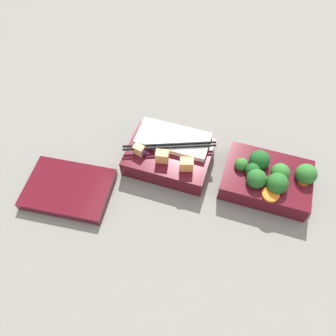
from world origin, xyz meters
TOP-DOWN VIEW (x-y plane):
  - ground_plane at (0.00, 0.00)m, footprint 3.00×3.00m
  - bento_tray_vegetable at (-0.11, -0.00)m, footprint 0.17×0.13m
  - bento_tray_rice at (0.10, -0.01)m, footprint 0.18×0.12m
  - bento_lid at (0.27, 0.13)m, footprint 0.18×0.14m

SIDE VIEW (x-z plane):
  - ground_plane at x=0.00m, z-range 0.00..0.00m
  - bento_lid at x=0.27m, z-range 0.00..0.02m
  - bento_tray_rice at x=0.10m, z-range -0.01..0.06m
  - bento_tray_vegetable at x=-0.11m, z-range -0.01..0.07m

